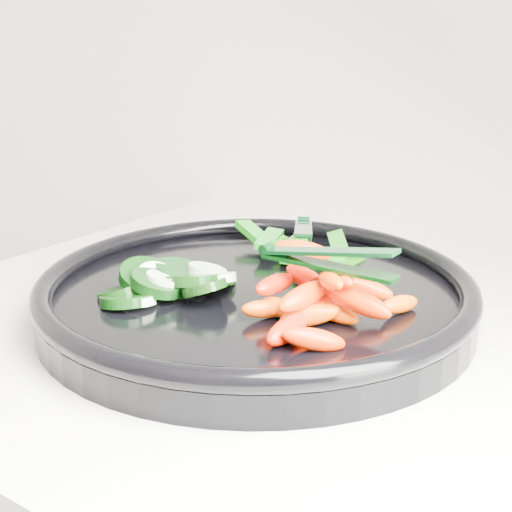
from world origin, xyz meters
The scene contains 6 objects.
veggie_tray centered at (-0.70, 1.67, 0.95)m, with size 0.47×0.47×0.04m.
cucumber_pile centered at (-0.76, 1.62, 0.96)m, with size 0.13×0.13×0.04m.
carrot_pile centered at (-0.62, 1.65, 0.97)m, with size 0.13×0.15×0.05m.
pepper_pile centered at (-0.71, 1.77, 0.96)m, with size 0.14×0.09×0.04m.
tong_carrot centered at (-0.62, 1.65, 1.00)m, with size 0.11×0.02×0.02m.
tong_pepper centered at (-0.71, 1.77, 0.98)m, with size 0.07×0.10×0.02m.
Camera 1 is at (-0.37, 1.20, 1.17)m, focal length 50.00 mm.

